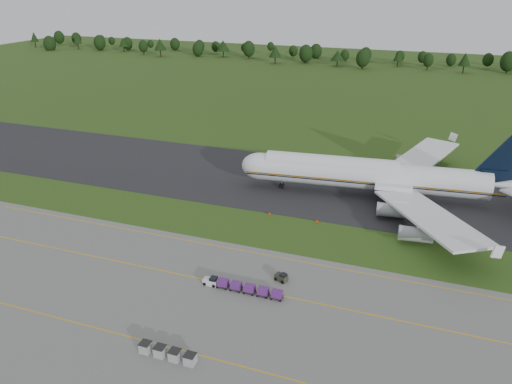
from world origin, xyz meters
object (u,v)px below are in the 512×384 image
at_px(uld_row, 167,353).
at_px(edge_markers, 293,218).
at_px(baggage_train, 241,287).
at_px(aircraft, 375,175).
at_px(utility_cart, 281,278).

xyz_separation_m(uld_row, edge_markers, (4.63, 49.00, -0.59)).
xyz_separation_m(baggage_train, edge_markers, (0.77, 30.03, -0.59)).
distance_m(aircraft, edge_markers, 24.90).
bearing_deg(aircraft, baggage_train, -108.13).
relative_size(aircraft, baggage_train, 4.90).
relative_size(baggage_train, edge_markers, 1.26).
bearing_deg(baggage_train, edge_markers, 88.52).
height_order(aircraft, utility_cart, aircraft).
xyz_separation_m(aircraft, uld_row, (-19.88, -67.91, -4.87)).
xyz_separation_m(baggage_train, uld_row, (-3.86, -18.97, -0.00)).
bearing_deg(aircraft, edge_markers, -128.88).
bearing_deg(aircraft, uld_row, -106.32).
xyz_separation_m(aircraft, edge_markers, (-15.25, -18.91, -5.46)).
bearing_deg(uld_row, aircraft, 73.68).
bearing_deg(edge_markers, utility_cart, -78.90).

